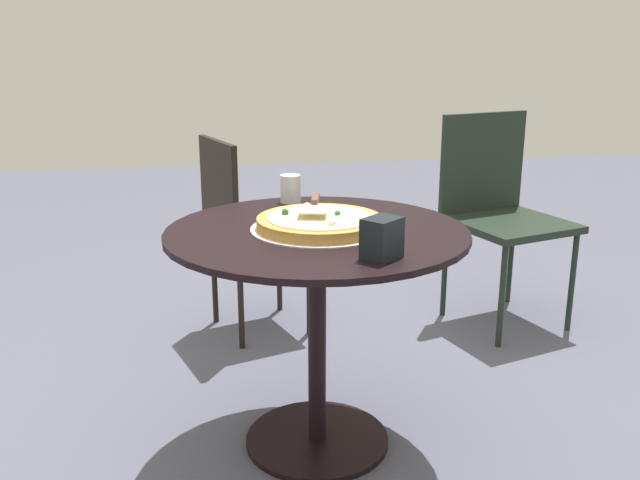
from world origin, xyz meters
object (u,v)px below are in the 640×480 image
object	(u,v)px
pizza_server	(314,204)
drinking_cup	(290,189)
patio_chair_near	(499,203)
napkin_dispenser	(382,238)
patio_table	(317,284)
pizza_on_tray	(320,223)
patio_chair_far	(244,222)

from	to	relation	value
pizza_server	drinking_cup	xyz separation A→B (m)	(0.04, -0.29, -0.01)
patio_chair_near	napkin_dispenser	bearing A→B (deg)	55.09
patio_table	pizza_on_tray	bearing A→B (deg)	-179.08
pizza_server	patio_table	bearing A→B (deg)	87.99
patio_chair_near	patio_chair_far	xyz separation A→B (m)	(1.10, -0.01, -0.04)
pizza_on_tray	patio_chair_far	world-z (taller)	patio_chair_far
drinking_cup	pizza_server	bearing A→B (deg)	96.94
pizza_on_tray	pizza_server	bearing A→B (deg)	-83.76
patio_table	pizza_on_tray	distance (m)	0.18
pizza_on_tray	pizza_server	distance (m)	0.07
pizza_server	patio_chair_far	bearing A→B (deg)	-78.70
patio_chair_far	drinking_cup	bearing A→B (deg)	103.57
pizza_server	patio_chair_near	bearing A→B (deg)	-138.51
pizza_server	napkin_dispenser	xyz separation A→B (m)	(-0.11, 0.35, -0.01)
patio_table	patio_chair_far	distance (m)	0.91
napkin_dispenser	patio_chair_far	xyz separation A→B (m)	(0.28, -1.18, -0.25)
drinking_cup	patio_chair_far	bearing A→B (deg)	-76.43
pizza_on_tray	napkin_dispenser	world-z (taller)	napkin_dispenser
pizza_server	patio_chair_near	size ratio (longest dim) A/B	0.24
pizza_on_tray	drinking_cup	bearing A→B (deg)	-83.18
patio_table	drinking_cup	xyz separation A→B (m)	(0.03, -0.35, 0.21)
patio_table	pizza_server	xyz separation A→B (m)	(-0.00, -0.06, 0.23)
patio_table	patio_chair_near	size ratio (longest dim) A/B	0.96
drinking_cup	patio_chair_near	world-z (taller)	patio_chair_near
pizza_on_tray	patio_chair_near	size ratio (longest dim) A/B	0.44
patio_table	patio_chair_far	bearing A→B (deg)	-79.58
pizza_server	drinking_cup	distance (m)	0.29
napkin_dispenser	patio_chair_far	world-z (taller)	patio_chair_far
patio_table	pizza_on_tray	xyz separation A→B (m)	(-0.01, -0.00, 0.18)
pizza_on_tray	patio_chair_near	world-z (taller)	patio_chair_near
patio_chair_far	patio_table	bearing A→B (deg)	100.42
pizza_on_tray	drinking_cup	size ratio (longest dim) A/B	4.33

